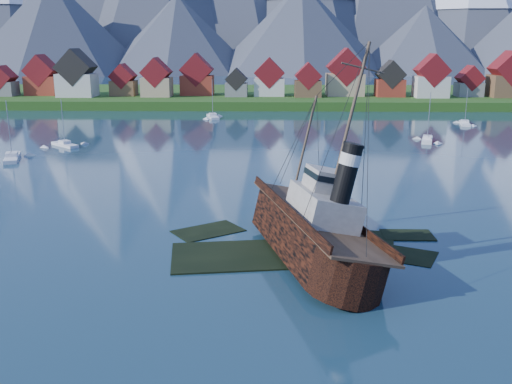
{
  "coord_description": "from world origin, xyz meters",
  "views": [
    {
      "loc": [
        -1.47,
        -59.87,
        22.41
      ],
      "look_at": [
        -3.14,
        6.0,
        5.0
      ],
      "focal_mm": 40.0,
      "sensor_mm": 36.0,
      "label": 1
    }
  ],
  "objects_px": {
    "tugboat_wreck": "(305,225)",
    "sailboat_c": "(65,145)",
    "sailboat_a": "(12,158)",
    "sailboat_d": "(427,140)",
    "sailboat_f": "(213,117)",
    "sailboat_e": "(465,124)"
  },
  "relations": [
    {
      "from": "sailboat_a",
      "to": "sailboat_e",
      "type": "height_order",
      "value": "sailboat_a"
    },
    {
      "from": "sailboat_a",
      "to": "sailboat_c",
      "type": "height_order",
      "value": "sailboat_a"
    },
    {
      "from": "tugboat_wreck",
      "to": "sailboat_c",
      "type": "relative_size",
      "value": 2.85
    },
    {
      "from": "tugboat_wreck",
      "to": "sailboat_c",
      "type": "height_order",
      "value": "tugboat_wreck"
    },
    {
      "from": "sailboat_c",
      "to": "sailboat_f",
      "type": "xyz_separation_m",
      "value": [
        28.01,
        49.05,
        0.03
      ]
    },
    {
      "from": "sailboat_a",
      "to": "sailboat_e",
      "type": "xyz_separation_m",
      "value": [
        104.93,
        51.48,
        -0.04
      ]
    },
    {
      "from": "tugboat_wreck",
      "to": "sailboat_f",
      "type": "bearing_deg",
      "value": 85.46
    },
    {
      "from": "tugboat_wreck",
      "to": "sailboat_d",
      "type": "xyz_separation_m",
      "value": [
        32.5,
        72.36,
        -2.77
      ]
    },
    {
      "from": "sailboat_c",
      "to": "sailboat_f",
      "type": "distance_m",
      "value": 56.48
    },
    {
      "from": "sailboat_d",
      "to": "sailboat_f",
      "type": "relative_size",
      "value": 0.99
    },
    {
      "from": "tugboat_wreck",
      "to": "sailboat_d",
      "type": "height_order",
      "value": "tugboat_wreck"
    },
    {
      "from": "tugboat_wreck",
      "to": "sailboat_c",
      "type": "bearing_deg",
      "value": 112.32
    },
    {
      "from": "sailboat_d",
      "to": "sailboat_e",
      "type": "bearing_deg",
      "value": 74.45
    },
    {
      "from": "sailboat_e",
      "to": "sailboat_c",
      "type": "bearing_deg",
      "value": -147.89
    },
    {
      "from": "tugboat_wreck",
      "to": "sailboat_e",
      "type": "bearing_deg",
      "value": 48.22
    },
    {
      "from": "sailboat_a",
      "to": "sailboat_f",
      "type": "relative_size",
      "value": 1.0
    },
    {
      "from": "tugboat_wreck",
      "to": "sailboat_a",
      "type": "distance_m",
      "value": 73.6
    },
    {
      "from": "sailboat_a",
      "to": "sailboat_c",
      "type": "bearing_deg",
      "value": 51.87
    },
    {
      "from": "tugboat_wreck",
      "to": "sailboat_f",
      "type": "xyz_separation_m",
      "value": [
        -21.37,
        113.3,
        -2.78
      ]
    },
    {
      "from": "sailboat_c",
      "to": "sailboat_e",
      "type": "bearing_deg",
      "value": -28.02
    },
    {
      "from": "tugboat_wreck",
      "to": "sailboat_a",
      "type": "bearing_deg",
      "value": 122.64
    },
    {
      "from": "sailboat_d",
      "to": "sailboat_f",
      "type": "xyz_separation_m",
      "value": [
        -53.86,
        40.94,
        -0.01
      ]
    }
  ]
}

